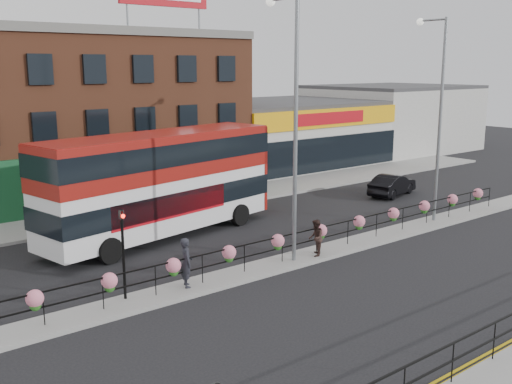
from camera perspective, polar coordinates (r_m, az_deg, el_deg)
ground at (r=25.97m, az=4.17°, el=-6.48°), size 120.00×120.00×0.00m
north_pavement at (r=35.34m, az=-9.18°, el=-1.48°), size 60.00×4.00×0.15m
median at (r=25.94m, az=4.18°, el=-6.32°), size 60.00×1.60×0.15m
brick_building at (r=40.17m, az=-20.14°, el=6.86°), size 25.00×12.21×10.30m
supermarket at (r=50.44m, az=2.17°, el=5.65°), size 15.00×12.25×5.30m
warehouse_east at (r=61.10m, az=12.71°, el=6.94°), size 14.50×12.00×6.30m
median_railing at (r=25.65m, az=4.21°, el=-4.26°), size 30.04×0.56×1.23m
south_railing at (r=18.30m, az=21.80°, el=-12.26°), size 20.04×0.05×1.12m
double_decker_bus at (r=28.98m, az=-9.01°, el=1.72°), size 12.87×5.17×5.08m
car at (r=39.37m, az=12.85°, el=0.67°), size 3.34×4.84×1.38m
pedestrian_a at (r=22.37m, az=-6.66°, el=-6.67°), size 0.97×0.89×1.88m
pedestrian_b at (r=25.90m, az=5.71°, el=-4.36°), size 1.38×1.38×1.59m
lamp_column_west at (r=24.43m, az=3.38°, el=8.04°), size 0.39×1.89×10.78m
lamp_column_east at (r=32.40m, az=16.83°, el=8.16°), size 0.37×1.83×10.44m
traffic_light_median at (r=21.18m, az=-12.60°, el=-4.04°), size 0.15×0.28×3.65m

